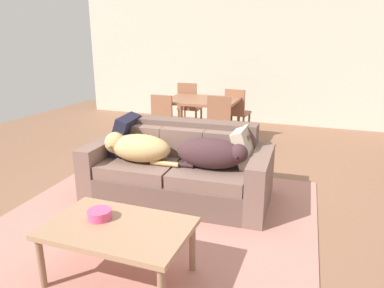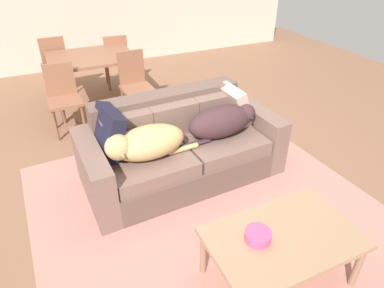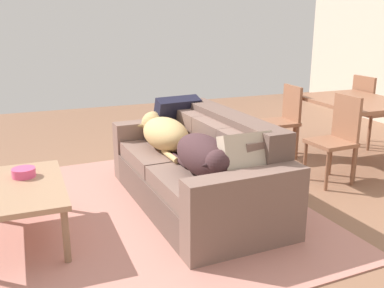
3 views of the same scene
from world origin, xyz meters
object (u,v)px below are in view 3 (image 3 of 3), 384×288
object	(u,v)px
throw_pillow_by_left_arm	(176,119)
dining_chair_near_right	(337,136)
throw_pillow_by_right_arm	(247,160)
dining_chair_far_left	(368,108)
bowl_on_coffee_table	(24,173)
dog_on_right_cushion	(204,156)
coffee_table	(18,192)
dining_table	(355,106)
dining_chair_near_left	(283,118)
dog_on_left_cushion	(163,132)
couch	(200,171)

from	to	relation	value
throw_pillow_by_left_arm	dining_chair_near_right	world-z (taller)	dining_chair_near_right
throw_pillow_by_right_arm	dining_chair_far_left	world-z (taller)	dining_chair_far_left
throw_pillow_by_left_arm	bowl_on_coffee_table	bearing A→B (deg)	-66.18
bowl_on_coffee_table	dog_on_right_cushion	bearing A→B (deg)	70.81
throw_pillow_by_right_arm	coffee_table	distance (m)	1.74
bowl_on_coffee_table	dining_table	size ratio (longest dim) A/B	0.15
dining_table	dining_chair_near_left	distance (m)	0.83
dog_on_left_cushion	throw_pillow_by_right_arm	world-z (taller)	throw_pillow_by_right_arm
bowl_on_coffee_table	dining_table	distance (m)	3.64
throw_pillow_by_left_arm	dining_table	size ratio (longest dim) A/B	0.39
throw_pillow_by_left_arm	dining_chair_near_left	xyz separation A→B (m)	(-0.25, 1.46, -0.16)
bowl_on_coffee_table	dining_chair_near_right	bearing A→B (deg)	89.42
bowl_on_coffee_table	dining_chair_near_right	xyz separation A→B (m)	(0.03, 3.00, 0.01)
dog_on_left_cushion	bowl_on_coffee_table	world-z (taller)	dog_on_left_cushion
dining_chair_far_left	bowl_on_coffee_table	bearing A→B (deg)	99.64
throw_pillow_by_left_arm	throw_pillow_by_right_arm	world-z (taller)	throw_pillow_by_left_arm
throw_pillow_by_right_arm	dining_chair_near_right	distance (m)	1.61
dog_on_right_cushion	dining_table	xyz separation A→B (m)	(-0.89, 2.27, 0.07)
coffee_table	dining_chair_near_left	world-z (taller)	dining_chair_near_left
coffee_table	dining_chair_near_right	size ratio (longest dim) A/B	1.16
bowl_on_coffee_table	dining_chair_near_left	bearing A→B (deg)	107.04
couch	dog_on_right_cushion	size ratio (longest dim) A/B	2.35
throw_pillow_by_right_arm	dining_table	distance (m)	2.35
coffee_table	throw_pillow_by_left_arm	bearing A→B (deg)	118.57
throw_pillow_by_right_arm	dining_table	world-z (taller)	throw_pillow_by_right_arm
throw_pillow_by_right_arm	coffee_table	world-z (taller)	throw_pillow_by_right_arm
dog_on_right_cushion	throw_pillow_by_right_arm	xyz separation A→B (m)	(0.29, 0.24, 0.02)
bowl_on_coffee_table	dining_chair_near_left	size ratio (longest dim) A/B	0.21
couch	bowl_on_coffee_table	distance (m)	1.49
throw_pillow_by_left_arm	dog_on_left_cushion	bearing A→B (deg)	-38.56
throw_pillow_by_left_arm	bowl_on_coffee_table	world-z (taller)	throw_pillow_by_left_arm
couch	dog_on_left_cushion	world-z (taller)	couch
dog_on_right_cushion	dining_chair_near_right	world-z (taller)	dining_chair_near_right
throw_pillow_by_left_arm	couch	bearing A→B (deg)	-2.13
throw_pillow_by_right_arm	dining_chair_near_left	xyz separation A→B (m)	(-1.66, 1.40, -0.14)
dining_chair_far_left	dog_on_left_cushion	bearing A→B (deg)	97.58
throw_pillow_by_left_arm	throw_pillow_by_right_arm	distance (m)	1.42
dog_on_left_cushion	dining_chair_near_right	xyz separation A→B (m)	(0.41, 1.73, -0.10)
throw_pillow_by_right_arm	bowl_on_coffee_table	bearing A→B (deg)	-115.52
dog_on_left_cushion	throw_pillow_by_right_arm	xyz separation A→B (m)	(1.13, 0.30, 0.03)
dog_on_left_cushion	dining_chair_far_left	distance (m)	3.00
couch	bowl_on_coffee_table	bearing A→B (deg)	-94.51
dining_chair_near_left	coffee_table	bearing A→B (deg)	-68.93
dining_chair_near_left	dining_chair_far_left	distance (m)	1.26
dog_on_left_cushion	bowl_on_coffee_table	distance (m)	1.34
dog_on_left_cushion	coffee_table	size ratio (longest dim) A/B	0.84
dining_chair_near_left	couch	bearing A→B (deg)	-56.12
dog_on_left_cushion	dog_on_right_cushion	size ratio (longest dim) A/B	1.01
dog_on_right_cushion	bowl_on_coffee_table	distance (m)	1.43
bowl_on_coffee_table	couch	bearing A→B (deg)	88.22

